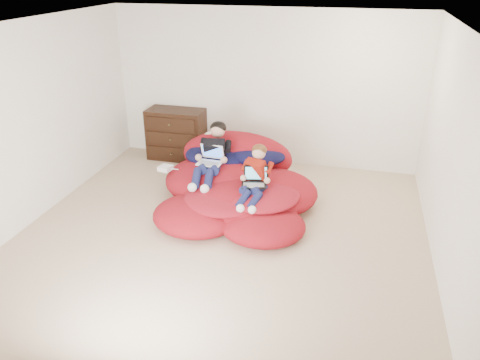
% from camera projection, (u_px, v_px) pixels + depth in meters
% --- Properties ---
extents(room_shell, '(5.10, 5.10, 2.77)m').
position_uv_depth(room_shell, '(222.00, 219.00, 5.78)').
color(room_shell, '#C7AE8E').
rests_on(room_shell, ground).
extents(dresser, '(0.96, 0.54, 0.86)m').
position_uv_depth(dresser, '(176.00, 134.00, 7.99)').
color(dresser, black).
rests_on(dresser, ground).
extents(beanbag_pile, '(2.24, 2.38, 0.87)m').
position_uv_depth(beanbag_pile, '(236.00, 186.00, 6.56)').
color(beanbag_pile, '#A5121D').
rests_on(beanbag_pile, ground).
extents(cream_pillow, '(0.47, 0.30, 0.30)m').
position_uv_depth(cream_pillow, '(217.00, 140.00, 7.19)').
color(cream_pillow, white).
rests_on(cream_pillow, beanbag_pile).
extents(older_boy, '(0.37, 1.11, 0.68)m').
position_uv_depth(older_boy, '(213.00, 153.00, 6.56)').
color(older_boy, black).
rests_on(older_boy, beanbag_pile).
extents(younger_boy, '(0.34, 0.86, 0.63)m').
position_uv_depth(younger_boy, '(256.00, 175.00, 6.04)').
color(younger_boy, '#9B1B0D').
rests_on(younger_boy, beanbag_pile).
extents(laptop_white, '(0.35, 0.33, 0.24)m').
position_uv_depth(laptop_white, '(211.00, 158.00, 6.51)').
color(laptop_white, white).
rests_on(laptop_white, older_boy).
extents(laptop_black, '(0.36, 0.31, 0.23)m').
position_uv_depth(laptop_black, '(255.00, 180.00, 6.03)').
color(laptop_black, black).
rests_on(laptop_black, younger_boy).
extents(power_adapter, '(0.20, 0.20, 0.06)m').
position_uv_depth(power_adapter, '(165.00, 168.00, 6.70)').
color(power_adapter, white).
rests_on(power_adapter, beanbag_pile).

